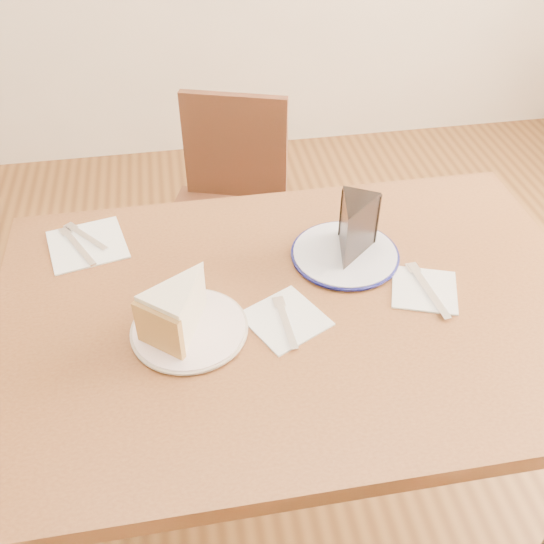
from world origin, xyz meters
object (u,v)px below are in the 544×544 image
Objects in this scene: chair_far at (230,214)px; plate_navy at (345,254)px; chocolate_cake at (352,232)px; table at (297,338)px; carrot_cake at (184,306)px; plate_cream at (189,329)px.

plate_navy is (0.19, -0.63, 0.31)m from chair_far.
table is at bearing 70.94° from chocolate_cake.
chocolate_cake is at bearing 125.86° from chair_far.
plate_navy is at bearing 63.99° from carrot_cake.
carrot_cake is at bearing 96.65° from chair_far.
table is at bearing 113.00° from chair_far.
chocolate_cake is (0.20, -0.63, 0.38)m from chair_far.
chair_far is at bearing 106.91° from plate_navy.
carrot_cake is (-0.16, -0.78, 0.36)m from chair_far.
carrot_cake is 0.39m from chocolate_cake.
plate_navy is 0.07m from chocolate_cake.
chair_far reaches higher than plate_cream.
plate_cream is 0.40m from chocolate_cake.
chocolate_cake is (0.14, 0.12, 0.17)m from table.
chair_far is 3.57× the size of plate_navy.
chair_far reaches higher than plate_navy.
carrot_cake is at bearing -156.29° from plate_navy.
chair_far reaches higher than table.
table is 0.78m from chair_far.
carrot_cake is 1.17× the size of chocolate_cake.
chocolate_cake is at bearing 41.21° from table.
chocolate_cake is at bearing 24.01° from plate_cream.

